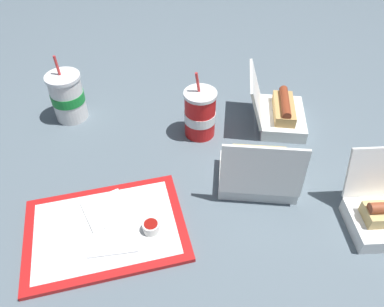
# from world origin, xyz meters

# --- Properties ---
(ground_plane) EXTENTS (3.20, 3.20, 0.00)m
(ground_plane) POSITION_xyz_m (0.00, 0.00, 0.00)
(ground_plane) COLOR slate
(food_tray) EXTENTS (0.39, 0.28, 0.01)m
(food_tray) POSITION_xyz_m (0.22, 0.17, 0.01)
(food_tray) COLOR red
(food_tray) RESTS_ON ground_plane
(ketchup_cup) EXTENTS (0.04, 0.04, 0.02)m
(ketchup_cup) POSITION_xyz_m (0.12, 0.20, 0.03)
(ketchup_cup) COLOR white
(ketchup_cup) RESTS_ON food_tray
(napkin_stack) EXTENTS (0.13, 0.13, 0.00)m
(napkin_stack) POSITION_xyz_m (0.22, 0.12, 0.02)
(napkin_stack) COLOR white
(napkin_stack) RESTS_ON food_tray
(plastic_fork) EXTENTS (0.11, 0.02, 0.00)m
(plastic_fork) POSITION_xyz_m (0.21, 0.24, 0.02)
(plastic_fork) COLOR white
(plastic_fork) RESTS_ON food_tray
(clamshell_hotdog_right) EXTENTS (0.23, 0.23, 0.17)m
(clamshell_hotdog_right) POSITION_xyz_m (-0.32, -0.14, 0.04)
(clamshell_hotdog_right) COLOR white
(clamshell_hotdog_right) RESTS_ON ground_plane
(clamshell_sandwich_back) EXTENTS (0.23, 0.20, 0.18)m
(clamshell_sandwich_back) POSITION_xyz_m (-0.17, 0.09, 0.04)
(clamshell_sandwich_back) COLOR white
(clamshell_sandwich_back) RESTS_ON ground_plane
(soda_cup_front) EXTENTS (0.10, 0.10, 0.21)m
(soda_cup_front) POSITION_xyz_m (0.32, -0.29, 0.08)
(soda_cup_front) COLOR white
(soda_cup_front) RESTS_ON ground_plane
(soda_cup_right) EXTENTS (0.10, 0.10, 0.21)m
(soda_cup_right) POSITION_xyz_m (-0.06, -0.14, 0.07)
(soda_cup_right) COLOR red
(soda_cup_right) RESTS_ON ground_plane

